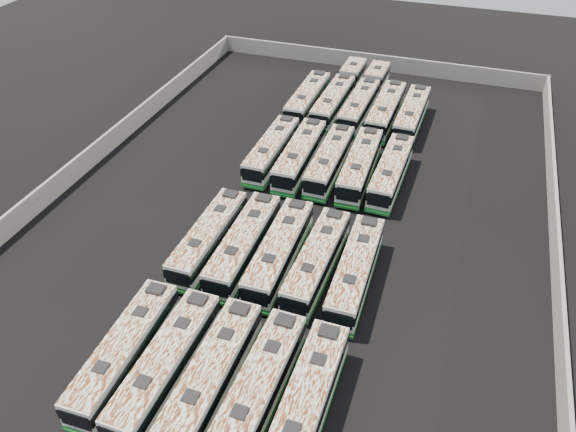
% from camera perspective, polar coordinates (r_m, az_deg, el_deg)
% --- Properties ---
extents(ground, '(140.00, 140.00, 0.00)m').
position_cam_1_polar(ground, '(50.95, 0.28, -0.25)').
color(ground, black).
rests_on(ground, ground).
extents(perimeter_wall, '(45.20, 73.20, 2.20)m').
position_cam_1_polar(perimeter_wall, '(50.29, 0.29, 0.74)').
color(perimeter_wall, slate).
rests_on(perimeter_wall, ground).
extents(bus_front_far_left, '(2.63, 11.12, 3.11)m').
position_cam_1_polar(bus_front_far_left, '(39.36, -16.21, -13.09)').
color(bus_front_far_left, silver).
rests_on(bus_front_far_left, ground).
extents(bus_front_left, '(2.52, 11.31, 3.18)m').
position_cam_1_polar(bus_front_left, '(37.99, -12.27, -14.55)').
color(bus_front_left, silver).
rests_on(bus_front_left, ground).
extents(bus_front_center, '(2.44, 11.44, 3.22)m').
position_cam_1_polar(bus_front_center, '(36.86, -7.82, -15.97)').
color(bus_front_center, silver).
rests_on(bus_front_center, ground).
extents(bus_front_right, '(2.69, 11.51, 3.23)m').
position_cam_1_polar(bus_front_right, '(35.98, -3.13, -17.39)').
color(bus_front_right, silver).
rests_on(bus_front_right, ground).
extents(bus_front_far_right, '(2.48, 11.49, 3.24)m').
position_cam_1_polar(bus_front_far_right, '(35.37, 1.79, -18.73)').
color(bus_front_far_right, silver).
rests_on(bus_front_far_right, ground).
extents(bus_midfront_far_left, '(2.34, 10.98, 3.09)m').
position_cam_1_polar(bus_midfront_far_left, '(46.74, -8.03, -2.21)').
color(bus_midfront_far_left, silver).
rests_on(bus_midfront_far_left, ground).
extents(bus_midfront_left, '(2.55, 11.39, 3.20)m').
position_cam_1_polar(bus_midfront_left, '(45.66, -4.50, -2.92)').
color(bus_midfront_left, silver).
rests_on(bus_midfront_left, ground).
extents(bus_midfront_center, '(2.60, 11.38, 3.19)m').
position_cam_1_polar(bus_midfront_center, '(44.85, -0.90, -3.66)').
color(bus_midfront_center, silver).
rests_on(bus_midfront_center, ground).
extents(bus_midfront_right, '(2.61, 11.05, 3.09)m').
position_cam_1_polar(bus_midfront_right, '(44.14, 2.94, -4.60)').
color(bus_midfront_right, silver).
rests_on(bus_midfront_right, ground).
extents(bus_midfront_far_right, '(2.54, 11.16, 3.13)m').
position_cam_1_polar(bus_midfront_far_right, '(43.50, 6.87, -5.60)').
color(bus_midfront_far_right, silver).
rests_on(bus_midfront_far_right, ground).
extents(bus_midback_far_left, '(2.35, 11.01, 3.10)m').
position_cam_1_polar(bus_midback_far_left, '(57.95, -1.65, 6.68)').
color(bus_midback_far_left, silver).
rests_on(bus_midback_far_left, ground).
extents(bus_midback_left, '(2.61, 11.44, 3.21)m').
position_cam_1_polar(bus_midback_left, '(56.94, 1.20, 6.16)').
color(bus_midback_left, silver).
rests_on(bus_midback_left, ground).
extents(bus_midback_center, '(2.35, 11.05, 3.11)m').
position_cam_1_polar(bus_midback_center, '(56.29, 4.25, 5.59)').
color(bus_midback_center, silver).
rests_on(bus_midback_center, ground).
extents(bus_midback_right, '(2.67, 11.40, 3.19)m').
position_cam_1_polar(bus_midback_right, '(55.73, 7.33, 5.07)').
color(bus_midback_right, silver).
rests_on(bus_midback_right, ground).
extents(bus_midback_far_right, '(2.62, 11.11, 3.11)m').
position_cam_1_polar(bus_midback_far_right, '(55.33, 10.42, 4.43)').
color(bus_midback_far_right, silver).
rests_on(bus_midback_far_right, ground).
extents(bus_back_far_left, '(2.40, 11.27, 3.17)m').
position_cam_1_polar(bus_back_far_left, '(68.54, 2.01, 11.78)').
color(bus_back_far_left, silver).
rests_on(bus_back_far_left, ground).
extents(bus_back_left, '(2.70, 17.37, 3.14)m').
position_cam_1_polar(bus_back_left, '(70.52, 5.29, 12.38)').
color(bus_back_left, silver).
rests_on(bus_back_left, ground).
extents(bus_back_center, '(2.76, 17.21, 3.11)m').
position_cam_1_polar(bus_back_center, '(69.86, 7.84, 11.93)').
color(bus_back_center, silver).
rests_on(bus_back_center, ground).
extents(bus_back_right, '(2.63, 11.53, 3.24)m').
position_cam_1_polar(bus_back_right, '(66.63, 9.89, 10.49)').
color(bus_back_right, silver).
rests_on(bus_back_right, ground).
extents(bus_back_far_right, '(2.62, 11.21, 3.14)m').
position_cam_1_polar(bus_back_far_right, '(66.32, 12.44, 9.98)').
color(bus_back_far_right, silver).
rests_on(bus_back_far_right, ground).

